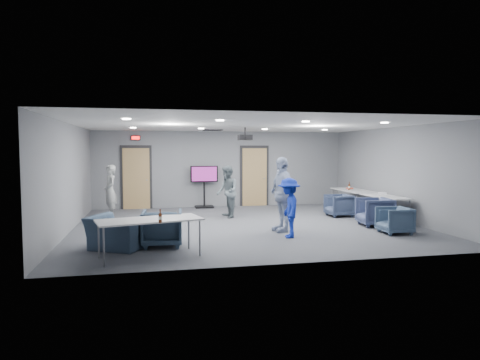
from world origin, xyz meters
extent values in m
plane|color=#3D3F45|center=(0.00, 0.00, 0.00)|extent=(9.00, 9.00, 0.00)
plane|color=silver|center=(0.00, 0.00, 2.70)|extent=(9.00, 9.00, 0.00)
cube|color=slate|center=(0.00, 4.00, 1.35)|extent=(9.00, 0.02, 2.70)
cube|color=slate|center=(0.00, -4.00, 1.35)|extent=(9.00, 0.02, 2.70)
cube|color=slate|center=(-4.50, 0.00, 1.35)|extent=(0.02, 8.00, 2.70)
cube|color=slate|center=(4.50, 0.00, 1.35)|extent=(0.02, 8.00, 2.70)
cube|color=black|center=(-3.00, 3.97, 1.08)|extent=(1.06, 0.06, 2.24)
cube|color=#A07C4E|center=(-3.00, 3.93, 1.05)|extent=(0.90, 0.05, 2.10)
cylinder|color=gray|center=(-2.65, 3.88, 1.00)|extent=(0.04, 0.10, 0.04)
cube|color=black|center=(1.20, 3.97, 1.08)|extent=(1.06, 0.06, 2.24)
cube|color=#A07C4E|center=(1.20, 3.93, 1.05)|extent=(0.90, 0.05, 2.10)
cylinder|color=gray|center=(1.55, 3.88, 1.00)|extent=(0.04, 0.10, 0.04)
cube|color=black|center=(-3.00, 3.94, 2.45)|extent=(0.32, 0.06, 0.16)
cube|color=#FF0C0C|center=(-3.00, 3.90, 2.45)|extent=(0.26, 0.02, 0.11)
cube|color=black|center=(-0.50, 2.80, 2.69)|extent=(0.60, 0.60, 0.03)
cylinder|color=white|center=(-3.00, -1.80, 2.69)|extent=(0.18, 0.18, 0.02)
cylinder|color=white|center=(-3.00, 1.80, 2.69)|extent=(0.18, 0.18, 0.02)
cylinder|color=white|center=(-1.00, -1.80, 2.69)|extent=(0.18, 0.18, 0.02)
cylinder|color=white|center=(-1.00, 1.80, 2.69)|extent=(0.18, 0.18, 0.02)
cylinder|color=white|center=(1.00, -1.80, 2.69)|extent=(0.18, 0.18, 0.02)
cylinder|color=white|center=(1.00, 1.80, 2.69)|extent=(0.18, 0.18, 0.02)
cylinder|color=white|center=(3.00, -1.80, 2.69)|extent=(0.18, 0.18, 0.02)
cylinder|color=white|center=(3.00, 1.80, 2.69)|extent=(0.18, 0.18, 0.02)
imported|color=#A0A3A1|center=(-3.70, 2.07, 0.80)|extent=(0.55, 0.67, 1.59)
imported|color=slate|center=(-0.27, 1.40, 0.79)|extent=(0.66, 0.81, 1.57)
imported|color=#9DACCA|center=(0.68, -1.03, 0.93)|extent=(0.63, 1.15, 1.87)
imported|color=#182CA0|center=(0.62, -1.79, 0.70)|extent=(0.69, 0.99, 1.39)
imported|color=#313C56|center=(3.13, 0.93, 0.34)|extent=(0.75, 0.73, 0.68)
imported|color=#384262|center=(3.35, -0.81, 0.38)|extent=(0.93, 0.91, 0.76)
imported|color=#3B4E66|center=(3.28, -1.88, 0.32)|extent=(0.74, 0.72, 0.65)
imported|color=#324457|center=(-2.29, -2.09, 0.38)|extent=(0.88, 0.90, 0.77)
imported|color=#36485E|center=(-3.20, -2.17, 0.35)|extent=(1.38, 1.32, 0.69)
cube|color=silver|center=(4.00, 1.70, 0.71)|extent=(0.80, 1.91, 0.03)
cylinder|color=gray|center=(3.68, 2.57, 0.35)|extent=(0.04, 0.04, 0.70)
cylinder|color=gray|center=(3.68, 0.82, 0.35)|extent=(0.04, 0.04, 0.70)
cylinder|color=gray|center=(4.32, 2.57, 0.35)|extent=(0.04, 0.04, 0.70)
cylinder|color=gray|center=(4.32, 0.82, 0.35)|extent=(0.04, 0.04, 0.70)
cube|color=silver|center=(4.00, -0.20, 0.71)|extent=(0.72, 1.72, 0.03)
cylinder|color=gray|center=(3.72, 0.58, 0.35)|extent=(0.04, 0.04, 0.70)
cylinder|color=gray|center=(3.72, -0.98, 0.35)|extent=(0.04, 0.04, 0.70)
cylinder|color=gray|center=(4.28, 0.58, 0.35)|extent=(0.04, 0.04, 0.70)
cylinder|color=gray|center=(4.28, -0.98, 0.35)|extent=(0.04, 0.04, 0.70)
cube|color=silver|center=(-2.55, -3.00, 0.71)|extent=(2.07, 1.25, 0.03)
cylinder|color=gray|center=(-1.77, -2.47, 0.35)|extent=(0.04, 0.04, 0.70)
cylinder|color=gray|center=(-3.49, -2.90, 0.35)|extent=(0.04, 0.04, 0.70)
cylinder|color=gray|center=(-1.61, -3.10, 0.35)|extent=(0.04, 0.04, 0.70)
cylinder|color=gray|center=(-3.33, -3.53, 0.35)|extent=(0.04, 0.04, 0.70)
cylinder|color=#56240E|center=(-2.36, -3.45, 0.82)|extent=(0.06, 0.06, 0.17)
cylinder|color=#56240E|center=(-2.36, -3.45, 0.94)|extent=(0.02, 0.02, 0.08)
cylinder|color=beige|center=(-2.36, -3.45, 0.82)|extent=(0.06, 0.06, 0.06)
cylinder|color=#56240E|center=(3.84, 1.71, 0.82)|extent=(0.07, 0.07, 0.19)
cylinder|color=#56240E|center=(3.84, 1.71, 0.96)|extent=(0.02, 0.02, 0.08)
cylinder|color=beige|center=(3.84, 1.71, 0.82)|extent=(0.07, 0.07, 0.06)
cube|color=#E14F38|center=(4.03, 2.05, 0.75)|extent=(0.21, 0.15, 0.04)
cube|color=white|center=(4.24, 0.33, 0.76)|extent=(0.26, 0.22, 0.05)
cube|color=black|center=(-0.67, 3.75, 0.03)|extent=(0.64, 0.46, 0.06)
cylinder|color=black|center=(-0.67, 3.75, 0.60)|extent=(0.06, 0.06, 1.10)
cube|color=black|center=(-0.67, 3.75, 1.20)|extent=(0.97, 0.07, 0.57)
cube|color=#7B1B6F|center=(-0.67, 3.70, 1.20)|extent=(0.87, 0.01, 0.50)
cylinder|color=black|center=(0.20, 1.05, 2.58)|extent=(0.04, 0.04, 0.22)
cube|color=black|center=(0.20, 1.05, 2.40)|extent=(0.39, 0.33, 0.15)
cylinder|color=black|center=(0.20, 0.88, 2.40)|extent=(0.08, 0.06, 0.08)
camera|label=1|loc=(-2.52, -11.18, 2.03)|focal=32.00mm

